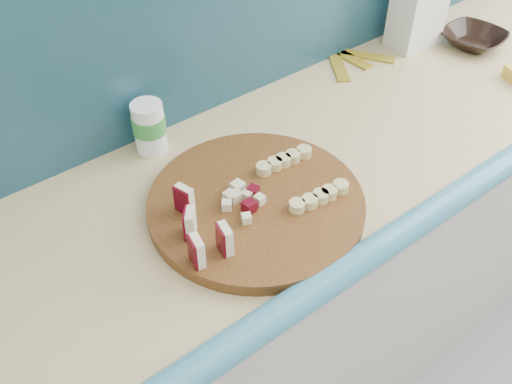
{
  "coord_description": "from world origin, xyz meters",
  "views": [
    {
      "loc": [
        -0.6,
        0.78,
        1.73
      ],
      "look_at": [
        -0.09,
        1.43,
        0.96
      ],
      "focal_mm": 40.0,
      "sensor_mm": 36.0,
      "label": 1
    }
  ],
  "objects": [
    {
      "name": "flour_bag",
      "position": [
        0.69,
        1.69,
        1.03
      ],
      "size": [
        0.14,
        0.11,
        0.23
      ],
      "primitive_type": "cube",
      "rotation": [
        0.0,
        0.0,
        -0.06
      ],
      "color": "white",
      "rests_on": "kitchen_counter"
    },
    {
      "name": "backsplash",
      "position": [
        0.1,
        1.79,
        1.16
      ],
      "size": [
        2.2,
        0.02,
        0.5
      ],
      "primitive_type": "cube",
      "color": "teal",
      "rests_on": "kitchen_counter"
    },
    {
      "name": "apple_chunks",
      "position": [
        -0.12,
        1.43,
        0.95
      ],
      "size": [
        0.07,
        0.07,
        0.02
      ],
      "color": "beige",
      "rests_on": "cutting_board"
    },
    {
      "name": "brown_bowl",
      "position": [
        0.82,
        1.58,
        0.93
      ],
      "size": [
        0.2,
        0.2,
        0.04
      ],
      "primitive_type": "imported",
      "rotation": [
        0.0,
        0.0,
        0.15
      ],
      "color": "black",
      "rests_on": "kitchen_counter"
    },
    {
      "name": "banana_peel",
      "position": [
        0.48,
        1.73,
        0.91
      ],
      "size": [
        0.22,
        0.18,
        0.01
      ],
      "rotation": [
        0.0,
        0.0,
        -0.13
      ],
      "color": "gold",
      "rests_on": "kitchen_counter"
    },
    {
      "name": "canister",
      "position": [
        -0.16,
        1.73,
        0.97
      ],
      "size": [
        0.07,
        0.07,
        0.12
      ],
      "rotation": [
        0.0,
        0.0,
        0.3
      ],
      "color": "white",
      "rests_on": "kitchen_counter"
    },
    {
      "name": "cutting_board",
      "position": [
        -0.09,
        1.43,
        0.92
      ],
      "size": [
        0.49,
        0.49,
        0.03
      ],
      "primitive_type": "cylinder",
      "rotation": [
        0.0,
        0.0,
        -0.13
      ],
      "color": "#42240E",
      "rests_on": "kitchen_counter"
    },
    {
      "name": "banana_slices",
      "position": [
        0.02,
        1.41,
        0.95
      ],
      "size": [
        0.15,
        0.18,
        0.02
      ],
      "color": "#CCC07C",
      "rests_on": "cutting_board"
    },
    {
      "name": "apple_wedges",
      "position": [
        -0.24,
        1.41,
        0.97
      ],
      "size": [
        0.08,
        0.17,
        0.06
      ],
      "color": "beige",
      "rests_on": "cutting_board"
    },
    {
      "name": "kitchen_counter",
      "position": [
        0.1,
        1.5,
        0.46
      ],
      "size": [
        2.2,
        0.63,
        0.91
      ],
      "color": "beige",
      "rests_on": "ground"
    }
  ]
}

